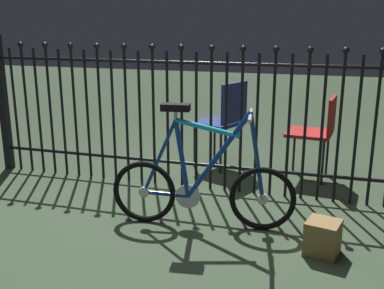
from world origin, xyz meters
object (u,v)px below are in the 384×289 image
(bicycle, at_px, (202,185))
(chair_navy, at_px, (225,117))
(display_crate, at_px, (323,238))
(chair_red, at_px, (318,129))

(bicycle, distance_m, chair_navy, 1.40)
(bicycle, relative_size, chair_navy, 1.51)
(display_crate, bearing_deg, bicycle, 167.95)
(bicycle, bearing_deg, display_crate, -12.05)
(bicycle, relative_size, display_crate, 5.91)
(chair_navy, distance_m, display_crate, 1.90)
(display_crate, bearing_deg, chair_navy, 122.73)
(bicycle, bearing_deg, chair_navy, 96.03)
(chair_navy, relative_size, chair_red, 1.12)
(chair_navy, distance_m, chair_red, 0.90)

